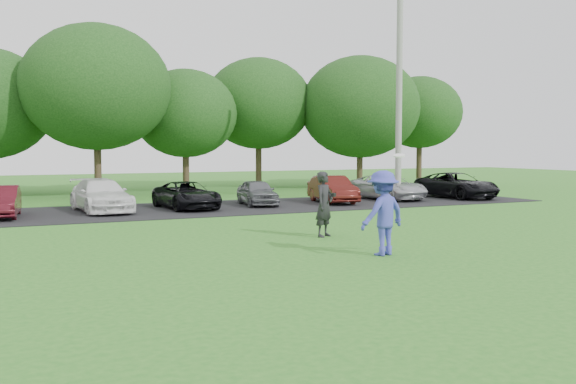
% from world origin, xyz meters
% --- Properties ---
extents(ground, '(100.00, 100.00, 0.00)m').
position_xyz_m(ground, '(0.00, 0.00, 0.00)').
color(ground, '#287020').
rests_on(ground, ground).
extents(parking_lot, '(32.00, 6.50, 0.03)m').
position_xyz_m(parking_lot, '(0.00, 13.00, 0.01)').
color(parking_lot, black).
rests_on(parking_lot, ground).
extents(utility_pole, '(0.28, 0.28, 10.71)m').
position_xyz_m(utility_pole, '(9.86, 12.47, 5.35)').
color(utility_pole, gray).
rests_on(utility_pole, ground).
extents(frisbee_player, '(1.39, 0.99, 2.35)m').
position_xyz_m(frisbee_player, '(0.99, 0.52, 0.98)').
color(frisbee_player, '#3E42B0').
rests_on(frisbee_player, ground).
extents(camera_bystander, '(0.79, 0.72, 1.81)m').
position_xyz_m(camera_bystander, '(1.24, 3.76, 0.91)').
color(camera_bystander, black).
rests_on(camera_bystander, ground).
extents(parked_cars, '(28.76, 5.17, 1.23)m').
position_xyz_m(parked_cars, '(0.80, 13.10, 0.62)').
color(parked_cars, '#53565A').
rests_on(parked_cars, parking_lot).
extents(tree_row, '(42.39, 9.85, 8.64)m').
position_xyz_m(tree_row, '(1.51, 22.76, 4.91)').
color(tree_row, '#38281C').
rests_on(tree_row, ground).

